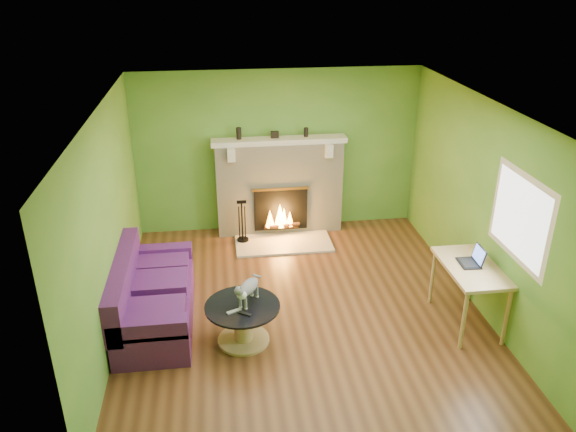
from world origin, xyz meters
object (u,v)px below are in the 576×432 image
object	(u,v)px
sofa	(151,298)
desk	(471,273)
coffee_table	(243,321)
cat	(249,290)

from	to	relation	value
sofa	desk	xyz separation A→B (m)	(3.81, -0.53, 0.37)
coffee_table	cat	size ratio (longest dim) A/B	1.59
coffee_table	cat	xyz separation A→B (m)	(0.08, 0.05, 0.38)
desk	cat	size ratio (longest dim) A/B	1.96
desk	cat	world-z (taller)	cat
sofa	coffee_table	bearing A→B (deg)	-27.01
coffee_table	desk	distance (m)	2.75
desk	cat	xyz separation A→B (m)	(-2.64, 0.03, -0.04)
coffee_table	desk	size ratio (longest dim) A/B	0.81
sofa	coffee_table	distance (m)	1.22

